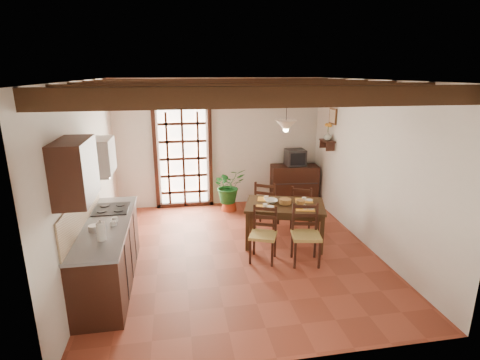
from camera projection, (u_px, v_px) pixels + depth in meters
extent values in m
plane|color=brown|center=(238.00, 253.00, 6.27)|extent=(5.00, 5.00, 0.00)
cube|color=silver|center=(219.00, 143.00, 8.25)|extent=(4.50, 0.02, 2.80)
cube|color=silver|center=(282.00, 239.00, 3.52)|extent=(4.50, 0.02, 2.80)
cube|color=silver|center=(88.00, 179.00, 5.51)|extent=(0.02, 5.00, 2.80)
cube|color=silver|center=(371.00, 166.00, 6.26)|extent=(0.02, 5.00, 2.80)
cube|color=white|center=(238.00, 80.00, 5.49)|extent=(4.50, 5.00, 0.02)
cube|color=black|center=(275.00, 97.00, 3.54)|extent=(4.50, 0.14, 0.20)
cube|color=black|center=(256.00, 92.00, 4.33)|extent=(4.50, 0.14, 0.20)
cube|color=black|center=(243.00, 89.00, 5.13)|extent=(4.50, 0.14, 0.20)
cube|color=black|center=(234.00, 87.00, 5.92)|extent=(4.50, 0.14, 0.20)
cube|color=black|center=(226.00, 85.00, 6.72)|extent=(4.50, 0.14, 0.20)
cube|color=black|center=(221.00, 84.00, 7.51)|extent=(4.50, 0.14, 0.20)
cube|color=white|center=(183.00, 158.00, 8.19)|extent=(1.01, 0.02, 2.11)
cube|color=black|center=(181.00, 105.00, 7.83)|extent=(1.26, 0.10, 0.08)
cube|color=black|center=(156.00, 160.00, 8.05)|extent=(0.08, 0.10, 2.28)
cube|color=black|center=(210.00, 157.00, 8.24)|extent=(0.08, 0.10, 2.28)
cube|color=black|center=(183.00, 159.00, 8.13)|extent=(1.01, 0.03, 2.02)
cube|color=black|center=(109.00, 255.00, 5.26)|extent=(0.60, 2.20, 0.88)
cube|color=slate|center=(106.00, 225.00, 5.13)|extent=(0.64, 2.25, 0.04)
cube|color=tan|center=(82.00, 210.00, 5.02)|extent=(0.02, 2.20, 0.50)
cube|color=black|center=(75.00, 171.00, 4.19)|extent=(0.35, 0.80, 0.70)
cube|color=white|center=(99.00, 156.00, 5.40)|extent=(0.38, 0.60, 0.50)
cube|color=silver|center=(101.00, 174.00, 5.48)|extent=(0.32, 0.55, 0.04)
cube|color=black|center=(112.00, 209.00, 5.65)|extent=(0.50, 0.55, 0.02)
cylinder|color=white|center=(101.00, 232.00, 4.59)|extent=(0.11, 0.11, 0.24)
cylinder|color=silver|center=(94.00, 229.00, 4.87)|extent=(0.14, 0.14, 0.10)
cube|color=#312010|center=(285.00, 205.00, 6.45)|extent=(1.52, 1.20, 0.05)
cube|color=#312010|center=(285.00, 209.00, 6.47)|extent=(1.37, 1.08, 0.10)
cube|color=#312010|center=(318.00, 218.00, 6.84)|extent=(0.08, 0.08, 0.68)
cube|color=#312010|center=(251.00, 215.00, 6.98)|extent=(0.08, 0.08, 0.68)
cube|color=#312010|center=(322.00, 235.00, 6.13)|extent=(0.08, 0.08, 0.68)
cube|color=#312010|center=(248.00, 232.00, 6.27)|extent=(0.08, 0.08, 0.68)
cube|color=#AE954A|center=(263.00, 235.00, 5.90)|extent=(0.52, 0.51, 0.05)
cube|color=black|center=(265.00, 218.00, 5.99)|extent=(0.39, 0.19, 0.44)
cube|color=black|center=(263.00, 248.00, 5.96)|extent=(0.50, 0.49, 0.43)
cube|color=#AE954A|center=(306.00, 236.00, 5.82)|extent=(0.50, 0.48, 0.05)
cube|color=black|center=(305.00, 217.00, 5.92)|extent=(0.43, 0.11, 0.48)
cube|color=black|center=(305.00, 249.00, 5.88)|extent=(0.48, 0.46, 0.47)
cube|color=#AE954A|center=(267.00, 204.00, 7.22)|extent=(0.58, 0.57, 0.05)
cube|color=black|center=(265.00, 195.00, 7.00)|extent=(0.39, 0.25, 0.47)
cube|color=black|center=(267.00, 215.00, 7.29)|extent=(0.55, 0.54, 0.46)
cube|color=#AE954A|center=(302.00, 207.00, 7.16)|extent=(0.53, 0.53, 0.05)
cube|color=black|center=(301.00, 199.00, 6.95)|extent=(0.37, 0.22, 0.44)
cube|color=black|center=(301.00, 217.00, 7.22)|extent=(0.51, 0.50, 0.43)
cube|color=orange|center=(269.00, 211.00, 6.20)|extent=(0.31, 0.23, 0.01)
cube|color=orange|center=(308.00, 209.00, 6.31)|extent=(0.31, 0.23, 0.01)
cube|color=orange|center=(263.00, 203.00, 6.60)|extent=(0.31, 0.23, 0.01)
cube|color=orange|center=(300.00, 201.00, 6.71)|extent=(0.31, 0.23, 0.01)
cylinder|color=olive|center=(285.00, 203.00, 6.44)|extent=(0.21, 0.21, 0.09)
imported|color=white|center=(271.00, 201.00, 6.51)|extent=(0.24, 0.24, 0.05)
cube|color=black|center=(294.00, 184.00, 8.53)|extent=(1.08, 0.57, 0.89)
cube|color=black|center=(295.00, 157.00, 8.35)|extent=(0.42, 0.38, 0.36)
cube|color=black|center=(298.00, 159.00, 8.18)|extent=(0.34, 0.02, 0.27)
cube|color=white|center=(286.00, 126.00, 8.38)|extent=(0.25, 0.03, 0.32)
cone|color=#9A3116|center=(229.00, 205.00, 8.18)|extent=(0.35, 0.35, 0.21)
imported|color=#144C19|center=(229.00, 185.00, 8.05)|extent=(2.15, 1.99, 1.97)
cube|color=black|center=(327.00, 141.00, 7.71)|extent=(0.20, 0.42, 0.03)
cube|color=black|center=(330.00, 147.00, 7.57)|extent=(0.18, 0.03, 0.18)
cube|color=black|center=(324.00, 144.00, 7.90)|extent=(0.18, 0.03, 0.18)
imported|color=#B2BFB2|center=(328.00, 136.00, 7.68)|extent=(0.15, 0.15, 0.15)
sphere|color=orange|center=(328.00, 126.00, 7.62)|extent=(0.14, 0.14, 0.14)
cylinder|color=#144C19|center=(328.00, 133.00, 7.66)|extent=(0.01, 0.01, 0.28)
cube|color=brown|center=(333.00, 116.00, 7.58)|extent=(0.03, 0.32, 0.32)
cube|color=#C3B292|center=(332.00, 116.00, 7.58)|extent=(0.01, 0.26, 0.26)
cylinder|color=black|center=(287.00, 102.00, 6.06)|extent=(0.01, 0.01, 0.70)
cone|color=beige|center=(286.00, 125.00, 6.16)|extent=(0.36, 0.36, 0.14)
sphere|color=#FFD88C|center=(286.00, 129.00, 6.19)|extent=(0.09, 0.09, 0.09)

